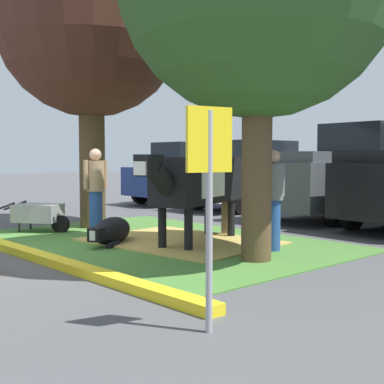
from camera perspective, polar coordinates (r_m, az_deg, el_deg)
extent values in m
plane|color=#4C4C4F|center=(8.93, -16.14, -6.22)|extent=(80.00, 80.00, 0.00)
cube|color=#477A33|center=(9.60, -3.75, -5.33)|extent=(6.70, 4.52, 0.02)
cube|color=yellow|center=(8.33, -16.95, -6.54)|extent=(7.90, 0.24, 0.12)
cube|color=tan|center=(9.43, -1.36, -5.40)|extent=(3.43, 2.71, 0.04)
cylinder|color=#4C3823|center=(11.52, -10.81, 3.56)|extent=(0.55, 0.55, 2.99)
sphere|color=#4C281E|center=(11.87, -10.99, 17.68)|extent=(4.00, 4.00, 4.00)
cylinder|color=brown|center=(7.68, 7.05, 2.44)|extent=(0.44, 0.44, 2.70)
cube|color=black|center=(9.23, 0.78, 1.32)|extent=(1.45, 2.40, 0.80)
cube|color=white|center=(9.09, 0.36, 1.29)|extent=(0.99, 1.09, 0.56)
cylinder|color=black|center=(8.06, -3.49, 1.67)|extent=(0.52, 0.71, 0.58)
cube|color=black|center=(7.78, -4.71, 2.92)|extent=(0.40, 0.50, 0.32)
cube|color=white|center=(7.61, -5.52, 2.59)|extent=(0.23, 0.18, 0.20)
cylinder|color=black|center=(8.42, -0.39, -4.15)|extent=(0.14, 0.14, 0.73)
cylinder|color=black|center=(8.66, -3.26, -3.94)|extent=(0.14, 0.14, 0.73)
cylinder|color=black|center=(9.96, 4.28, -2.93)|extent=(0.14, 0.14, 0.73)
cylinder|color=black|center=(10.17, 1.74, -2.79)|extent=(0.14, 0.14, 0.73)
cylinder|color=black|center=(10.32, 3.79, 0.18)|extent=(0.06, 0.06, 0.70)
ellipsoid|color=black|center=(9.34, -8.68, -4.19)|extent=(0.98, 1.19, 0.48)
cube|color=black|center=(8.80, -10.36, -4.57)|extent=(0.32, 0.34, 0.22)
cube|color=silver|center=(8.70, -10.72, -4.67)|extent=(0.12, 0.10, 0.16)
cylinder|color=black|center=(8.97, -8.59, -5.68)|extent=(0.27, 0.35, 0.10)
cylinder|color=#23478C|center=(10.49, -10.40, -2.27)|extent=(0.26, 0.26, 0.87)
cylinder|color=#9E7F5B|center=(10.44, -10.45, 1.73)|extent=(0.34, 0.34, 0.60)
sphere|color=tan|center=(10.43, -10.47, 4.02)|extent=(0.24, 0.24, 0.24)
cylinder|color=#9E7F5B|center=(10.55, -9.43, 1.93)|extent=(0.09, 0.09, 0.57)
cylinder|color=#9E7F5B|center=(10.32, -11.49, 1.86)|extent=(0.09, 0.09, 0.57)
cylinder|color=#9E7F5B|center=(10.30, 3.94, -2.53)|extent=(0.26, 0.26, 0.79)
cylinder|color=#23478C|center=(10.25, 3.95, 1.19)|extent=(0.34, 0.34, 0.55)
sphere|color=tan|center=(10.24, 3.96, 3.32)|extent=(0.22, 0.22, 0.22)
cylinder|color=#23478C|center=(10.17, 5.10, 1.32)|extent=(0.09, 0.09, 0.52)
cylinder|color=#23478C|center=(10.34, 2.83, 1.37)|extent=(0.09, 0.09, 0.52)
cylinder|color=#23478C|center=(8.60, 8.73, -3.65)|extent=(0.26, 0.26, 0.84)
cylinder|color=slate|center=(8.54, 8.78, 1.09)|extent=(0.34, 0.34, 0.58)
sphere|color=tan|center=(8.53, 8.81, 3.80)|extent=(0.23, 0.23, 0.23)
cylinder|color=slate|center=(8.38, 7.75, 1.25)|extent=(0.09, 0.09, 0.55)
cylinder|color=slate|center=(8.70, 9.77, 1.32)|extent=(0.09, 0.09, 0.55)
cube|color=gray|center=(11.14, -16.42, -2.19)|extent=(1.08, 1.01, 0.36)
cylinder|color=black|center=(10.93, -14.10, -3.42)|extent=(0.35, 0.29, 0.36)
cylinder|color=black|center=(11.51, -17.16, -3.42)|extent=(0.04, 0.04, 0.24)
cylinder|color=black|center=(11.13, -18.29, -3.68)|extent=(0.04, 0.04, 0.24)
cylinder|color=black|center=(11.64, -18.69, -1.39)|extent=(0.46, 0.34, 0.23)
cylinder|color=black|center=(11.27, -19.86, -1.58)|extent=(0.46, 0.34, 0.23)
cylinder|color=#99999E|center=(4.52, 1.88, -3.37)|extent=(0.06, 0.06, 1.93)
cube|color=yellow|center=(4.49, 1.90, 5.72)|extent=(0.14, 0.44, 0.56)
cube|color=navy|center=(17.49, -0.06, 1.29)|extent=(2.00, 4.48, 0.90)
cube|color=black|center=(17.48, -0.06, 4.08)|extent=(1.69, 2.27, 0.80)
cylinder|color=black|center=(19.12, 1.54, 0.15)|extent=(0.25, 0.65, 0.64)
cylinder|color=black|center=(17.81, 5.34, -0.13)|extent=(0.25, 0.65, 0.64)
cylinder|color=black|center=(17.39, -5.59, -0.22)|extent=(0.25, 0.65, 0.64)
cylinder|color=black|center=(15.93, -1.98, -0.57)|extent=(0.25, 0.65, 0.64)
cube|color=silver|center=(15.69, 6.69, 0.98)|extent=(2.00, 4.48, 0.90)
cube|color=black|center=(15.67, 6.71, 4.09)|extent=(1.69, 2.27, 0.80)
cylinder|color=black|center=(17.37, 7.80, -0.25)|extent=(0.25, 0.65, 0.64)
cylinder|color=black|center=(16.20, 12.48, -0.59)|extent=(0.25, 0.65, 0.64)
cylinder|color=black|center=(15.39, 0.56, -0.72)|extent=(0.25, 0.65, 0.64)
cylinder|color=black|center=(14.07, 5.28, -1.16)|extent=(0.25, 0.65, 0.64)
cube|color=#4C5156|center=(13.89, 16.31, 0.91)|extent=(2.25, 5.49, 1.10)
cube|color=black|center=(14.67, 18.47, 5.12)|extent=(1.92, 1.88, 1.00)
cube|color=#4C5156|center=(12.89, 13.32, 3.73)|extent=(2.02, 2.79, 0.24)
cylinder|color=black|center=(15.93, 16.85, -0.73)|extent=(0.25, 0.65, 0.64)
cylinder|color=black|center=(13.16, 8.34, -1.53)|extent=(0.25, 0.65, 0.64)
cylinder|color=black|center=(11.92, 15.49, -2.17)|extent=(0.25, 0.65, 0.64)
cylinder|color=black|center=(11.58, 16.99, -2.37)|extent=(0.25, 0.65, 0.64)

